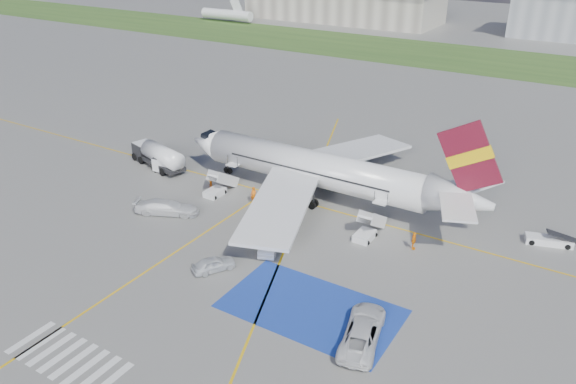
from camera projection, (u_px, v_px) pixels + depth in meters
name	position (u px, v px, depth m)	size (l,w,h in m)	color
ground	(240.00, 251.00, 52.59)	(400.00, 400.00, 0.00)	#60605E
grass_strip	(491.00, 61.00, 125.38)	(400.00, 30.00, 0.01)	#2D4C1E
taxiway_line_main	(304.00, 202.00, 61.78)	(120.00, 0.20, 0.01)	gold
taxiway_line_cross	(121.00, 288.00, 47.30)	(0.20, 60.00, 0.01)	gold
taxiway_line_diag	(304.00, 202.00, 61.78)	(0.20, 60.00, 0.01)	gold
staging_box	(311.00, 309.00, 44.77)	(14.00, 8.00, 0.01)	#183695
crosswalk	(68.00, 358.00, 39.65)	(9.00, 4.00, 0.01)	silver
terminal_west	(343.00, 4.00, 176.18)	(60.00, 22.00, 10.00)	gray
airliner	(326.00, 171.00, 61.14)	(36.81, 32.95, 11.92)	silver
airstairs_fwd	(217.00, 189.00, 63.51)	(1.90, 5.20, 3.60)	silver
airstairs_aft	(367.00, 232.00, 54.71)	(1.90, 5.20, 3.60)	silver
fuel_tanker	(158.00, 158.00, 70.20)	(9.38, 4.71, 3.10)	black
gpu_cart	(163.00, 166.00, 69.01)	(2.38, 1.63, 1.90)	silver
belt_loader	(549.00, 241.00, 53.69)	(4.73, 2.74, 1.37)	silver
car_silver_a	(214.00, 264.00, 49.45)	(1.56, 3.88, 1.32)	silver
car_silver_b	(270.00, 244.00, 52.46)	(1.54, 4.43, 1.46)	silver
van_white_a	(363.00, 328.00, 41.02)	(2.56, 5.55, 2.08)	silver
van_white_b	(167.00, 205.00, 58.99)	(2.07, 5.09, 2.00)	silver
crew_fwd	(254.00, 195.00, 61.18)	(0.72, 0.47, 1.96)	orange
crew_nose	(209.00, 179.00, 65.01)	(0.96, 0.75, 1.97)	orange
crew_aft	(414.00, 241.00, 52.58)	(1.05, 0.44, 1.79)	orange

